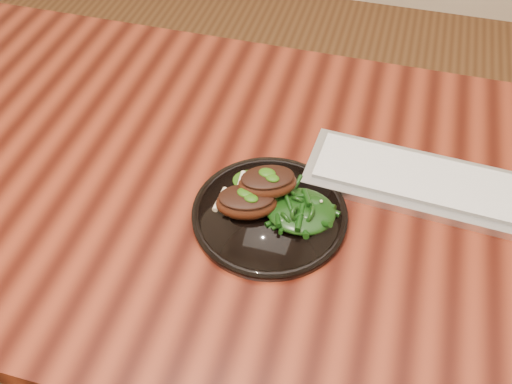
% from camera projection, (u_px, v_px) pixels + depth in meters
% --- Properties ---
extents(desk, '(1.60, 0.80, 0.75)m').
position_uv_depth(desk, '(280.00, 221.00, 0.99)').
color(desk, black).
rests_on(desk, ground).
extents(plate, '(0.24, 0.24, 0.01)m').
position_uv_depth(plate, '(270.00, 214.00, 0.89)').
color(plate, black).
rests_on(plate, desk).
extents(lamb_chop_front, '(0.11, 0.08, 0.04)m').
position_uv_depth(lamb_chop_front, '(246.00, 202.00, 0.87)').
color(lamb_chop_front, '#411A0C').
rests_on(lamb_chop_front, plate).
extents(lamb_chop_back, '(0.11, 0.09, 0.04)m').
position_uv_depth(lamb_chop_back, '(267.00, 182.00, 0.87)').
color(lamb_chop_back, '#411A0C').
rests_on(lamb_chop_back, plate).
extents(herb_smear, '(0.09, 0.06, 0.01)m').
position_uv_depth(herb_smear, '(260.00, 183.00, 0.92)').
color(herb_smear, '#164006').
rests_on(herb_smear, plate).
extents(greens_heap, '(0.11, 0.10, 0.04)m').
position_uv_depth(greens_heap, '(301.00, 208.00, 0.86)').
color(greens_heap, black).
rests_on(greens_heap, plate).
extents(keyboard, '(0.46, 0.17, 0.02)m').
position_uv_depth(keyboard, '(447.00, 188.00, 0.92)').
color(keyboard, silver).
rests_on(keyboard, desk).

